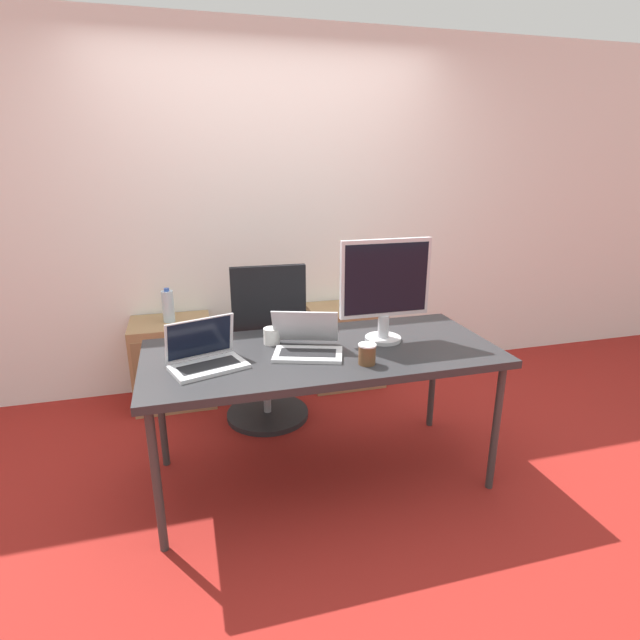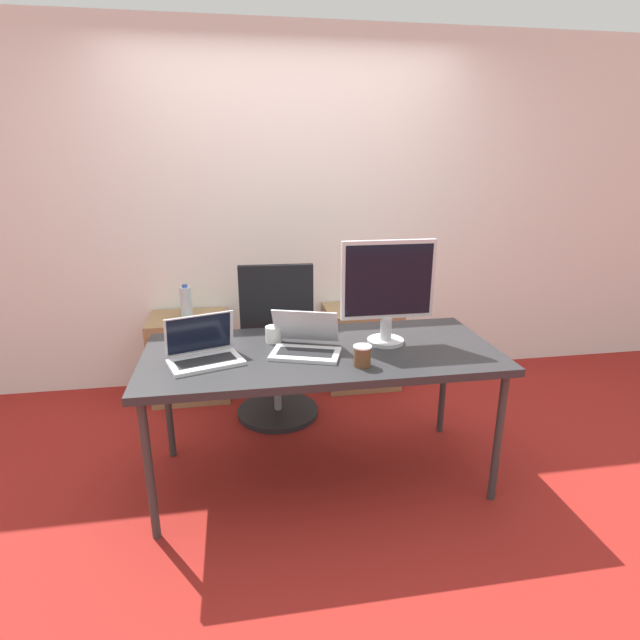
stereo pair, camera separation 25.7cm
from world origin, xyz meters
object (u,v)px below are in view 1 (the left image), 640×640
Objects in this scene: cabinet_right at (345,345)px; cabinet_left at (174,362)px; water_bottle at (168,306)px; laptop_left at (206,357)px; coffee_cup_brown at (367,354)px; monitor at (385,287)px; office_chair at (267,363)px; laptop_right at (307,344)px; coffee_cup_white at (272,336)px.

cabinet_left is at bearing 180.00° from cabinet_right.
cabinet_right is at bearing -0.10° from water_bottle.
laptop_left is 3.85× the size of coffee_cup_brown.
cabinet_left is 0.42m from water_bottle.
cabinet_left is 1.11× the size of monitor.
office_chair is 2.85× the size of laptop_left.
coffee_cup_white is (-0.15, 0.18, -0.00)m from laptop_right.
laptop_left is 0.51m from laptop_right.
cabinet_left is 1.76m from monitor.
cabinet_right is (0.69, 0.48, -0.12)m from office_chair.
cabinet_right is 1.72m from laptop_left.
laptop_right is 4.52× the size of coffee_cup_white.
laptop_left is 0.77m from coffee_cup_brown.
laptop_right is (0.50, 0.04, -0.00)m from laptop_left.
cabinet_right is 1.36m from water_bottle.
coffee_cup_brown is at bearing -125.29° from monitor.
cabinet_right is at bearing 34.70° from office_chair.
cabinet_left is 1.57× the size of laptop_right.
cabinet_left is 1.57× the size of laptop_left.
monitor is at bearing 6.14° from laptop_left.
monitor is (0.44, 0.06, 0.25)m from laptop_right.
cabinet_left is at bearing 120.63° from laptop_right.
cabinet_right is at bearing 0.00° from cabinet_left.
monitor is (1.14, -1.12, 0.33)m from water_bottle.
cabinet_left is at bearing 123.93° from coffee_cup_brown.
office_chair is 1.81× the size of cabinet_right.
laptop_left reaches higher than coffee_cup_brown.
coffee_cup_brown reaches higher than coffee_cup_white.
coffee_cup_white reaches higher than cabinet_left.
office_chair is 2.01× the size of monitor.
coffee_cup_brown is at bearing -56.07° from cabinet_left.
laptop_left is (-1.10, -1.22, 0.50)m from cabinet_right.
coffee_cup_white is at bearing -126.74° from cabinet_right.
cabinet_left is 1.33m from laptop_left.
laptop_left is at bearing -173.86° from monitor.
monitor reaches higher than water_bottle.
laptop_right is at bearing 137.91° from coffee_cup_brown.
coffee_cup_brown reaches higher than cabinet_left.
monitor reaches higher than coffee_cup_white.
laptop_right is at bearing -59.42° from water_bottle.
monitor is (0.54, -0.63, 0.63)m from office_chair.
coffee_cup_brown is (0.94, -1.40, 0.50)m from cabinet_left.
monitor reaches higher than cabinet_right.
monitor reaches higher than office_chair.
laptop_right is at bearing -82.18° from office_chair.
laptop_left reaches higher than cabinet_right.
office_chair reaches higher than cabinet_right.
laptop_left is (0.19, -1.22, 0.08)m from water_bottle.
laptop_right reaches higher than cabinet_right.
monitor is 0.43m from coffee_cup_brown.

